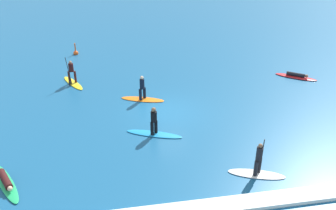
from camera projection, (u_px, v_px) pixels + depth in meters
The scene contains 9 objects.
ground_plane at pixel (168, 112), 22.75m from camera, with size 120.00×120.00×0.00m, color #195684.
surfer_on_blue_board at pixel (154, 127), 20.20m from camera, with size 3.24×1.81×1.75m.
surfer_on_white_board at pixel (258, 167), 17.08m from camera, with size 2.80×1.57×2.01m.
surfer_on_orange_board at pixel (142, 94), 24.03m from camera, with size 3.02×1.67×1.74m.
surfer_on_red_board at pixel (296, 76), 27.44m from camera, with size 2.90×2.37×0.39m.
surfer_on_yellow_board at pixel (72, 77), 26.31m from camera, with size 1.90×2.88×2.20m.
surfer_on_green_board at pixel (6, 182), 16.60m from camera, with size 2.02×3.20×0.44m.
marker_buoy at pixel (76, 53), 31.97m from camera, with size 0.44×0.44×1.13m.
wave_crest at pixel (202, 208), 15.20m from camera, with size 25.99×0.90×0.18m, color white.
Camera 1 is at (-3.32, -19.58, 11.11)m, focal length 38.46 mm.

